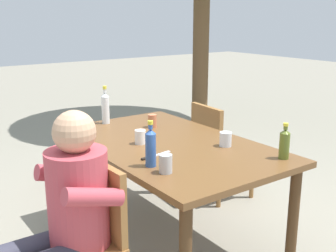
# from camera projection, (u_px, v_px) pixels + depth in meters

# --- Properties ---
(ground_plane) EXTENTS (24.00, 24.00, 0.00)m
(ground_plane) POSITION_uv_depth(u_px,v_px,m) (168.00, 240.00, 3.13)
(ground_plane) COLOR gray
(dining_table) EXTENTS (1.70, 1.03, 0.77)m
(dining_table) POSITION_uv_depth(u_px,v_px,m) (168.00, 154.00, 2.95)
(dining_table) COLOR brown
(dining_table) RESTS_ON ground_plane
(chair_near_right) EXTENTS (0.46, 0.46, 0.87)m
(chair_near_right) POSITION_uv_depth(u_px,v_px,m) (86.00, 235.00, 2.25)
(chair_near_right) COLOR olive
(chair_near_right) RESTS_ON ground_plane
(chair_far_left) EXTENTS (0.47, 0.47, 0.87)m
(chair_far_left) POSITION_uv_depth(u_px,v_px,m) (217.00, 146.00, 3.77)
(chair_far_left) COLOR olive
(chair_far_left) RESTS_ON ground_plane
(person_in_white_shirt) EXTENTS (0.47, 0.62, 1.18)m
(person_in_white_shirt) POSITION_uv_depth(u_px,v_px,m) (64.00, 212.00, 2.14)
(person_in_white_shirt) COLOR #B7424C
(person_in_white_shirt) RESTS_ON ground_plane
(bottle_clear) EXTENTS (0.06, 0.06, 0.31)m
(bottle_clear) POSITION_uv_depth(u_px,v_px,m) (105.00, 107.00, 3.42)
(bottle_clear) COLOR white
(bottle_clear) RESTS_ON dining_table
(bottle_blue) EXTENTS (0.06, 0.06, 0.28)m
(bottle_blue) POSITION_uv_depth(u_px,v_px,m) (151.00, 147.00, 2.44)
(bottle_blue) COLOR #2D56A3
(bottle_blue) RESTS_ON dining_table
(bottle_olive) EXTENTS (0.06, 0.06, 0.23)m
(bottle_olive) POSITION_uv_depth(u_px,v_px,m) (284.00, 143.00, 2.58)
(bottle_olive) COLOR #566623
(bottle_olive) RESTS_ON dining_table
(cup_white) EXTENTS (0.07, 0.07, 0.10)m
(cup_white) POSITION_uv_depth(u_px,v_px,m) (140.00, 137.00, 2.89)
(cup_white) COLOR white
(cup_white) RESTS_ON dining_table
(cup_glass) EXTENTS (0.08, 0.08, 0.10)m
(cup_glass) POSITION_uv_depth(u_px,v_px,m) (226.00, 139.00, 2.84)
(cup_glass) COLOR silver
(cup_glass) RESTS_ON dining_table
(cup_terracotta) EXTENTS (0.07, 0.07, 0.10)m
(cup_terracotta) POSITION_uv_depth(u_px,v_px,m) (152.00, 121.00, 3.32)
(cup_terracotta) COLOR #BC6B47
(cup_terracotta) RESTS_ON dining_table
(cup_steel) EXTENTS (0.08, 0.08, 0.11)m
(cup_steel) POSITION_uv_depth(u_px,v_px,m) (166.00, 164.00, 2.36)
(cup_steel) COLOR #B2B7BC
(cup_steel) RESTS_ON dining_table
(table_knife) EXTENTS (0.06, 0.24, 0.01)m
(table_knife) POSITION_uv_depth(u_px,v_px,m) (154.00, 156.00, 2.64)
(table_knife) COLOR silver
(table_knife) RESTS_ON dining_table
(backpack_by_near_side) EXTENTS (0.32, 0.26, 0.44)m
(backpack_by_near_side) POSITION_uv_depth(u_px,v_px,m) (95.00, 158.00, 4.28)
(backpack_by_near_side) COLOR maroon
(backpack_by_near_side) RESTS_ON ground_plane
(backpack_by_far_side) EXTENTS (0.32, 0.24, 0.47)m
(backpack_by_far_side) POSITION_uv_depth(u_px,v_px,m) (81.00, 164.00, 4.06)
(backpack_by_far_side) COLOR maroon
(backpack_by_far_side) RESTS_ON ground_plane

